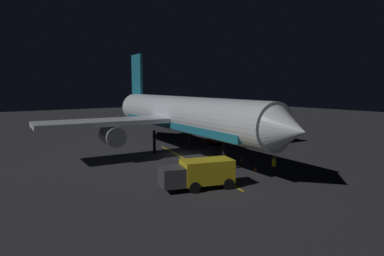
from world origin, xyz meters
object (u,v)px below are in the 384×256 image
Objects in this scene: baggage_truck at (200,174)px; traffic_cone_near_right at (212,171)px; traffic_cone_under_wing at (256,169)px; ground_crew_worker at (274,166)px; traffic_cone_near_left at (242,160)px; airliner at (180,115)px; catering_truck at (225,135)px.

baggage_truck is 11.36× the size of traffic_cone_near_right.
traffic_cone_near_right is 4.42m from traffic_cone_under_wing.
traffic_cone_near_left is at bearing -102.99° from ground_crew_worker.
baggage_truck is 4.77m from traffic_cone_near_right.
traffic_cone_under_wing is at bearing -170.97° from baggage_truck.
airliner is at bearing -116.86° from baggage_truck.
airliner is 12.12m from traffic_cone_under_wing.
traffic_cone_near_left is (6.59, 10.30, -0.98)m from catering_truck.
catering_truck reaches higher than traffic_cone_near_right.
traffic_cone_near_left is 1.00× the size of traffic_cone_under_wing.
traffic_cone_near_right and traffic_cone_under_wing have the same top height.
airliner is 69.63× the size of traffic_cone_near_right.
ground_crew_worker is 3.16× the size of traffic_cone_near_left.
airliner is 13.75m from ground_crew_worker.
airliner reaches higher than traffic_cone_near_right.
ground_crew_worker reaches higher than traffic_cone_near_right.
ground_crew_worker is at bearing 63.67° from catering_truck.
traffic_cone_near_right is at bearing 74.55° from airliner.
ground_crew_worker reaches higher than traffic_cone_under_wing.
baggage_truck is at bearing -4.75° from ground_crew_worker.
baggage_truck is 1.06× the size of catering_truck.
traffic_cone_near_left is at bearing -160.53° from traffic_cone_near_right.
ground_crew_worker is (-8.15, 0.68, -0.33)m from baggage_truck.
baggage_truck is 7.89m from traffic_cone_under_wing.
airliner is 6.13× the size of baggage_truck.
traffic_cone_near_right is (4.50, -3.59, -0.64)m from ground_crew_worker.
traffic_cone_near_right is (-3.65, -2.91, -0.96)m from baggage_truck.
catering_truck reaches higher than traffic_cone_under_wing.
catering_truck is at bearing -122.60° from traffic_cone_near_left.
catering_truck is at bearing -163.50° from airliner.
baggage_truck is at bearing 27.72° from traffic_cone_near_left.
airliner is 9.25m from traffic_cone_near_left.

